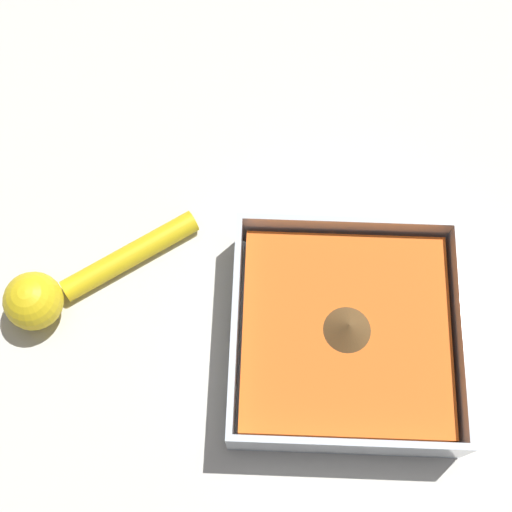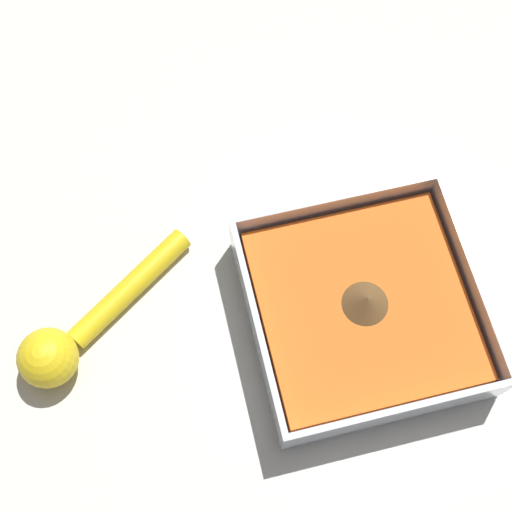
# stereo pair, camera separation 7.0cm
# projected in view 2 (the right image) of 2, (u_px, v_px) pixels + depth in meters

# --- Properties ---
(ground_plane) EXTENTS (4.00, 4.00, 0.00)m
(ground_plane) POSITION_uv_depth(u_px,v_px,m) (356.00, 342.00, 0.71)
(ground_plane) COLOR beige
(square_dish) EXTENTS (0.22, 0.22, 0.07)m
(square_dish) POSITION_uv_depth(u_px,v_px,m) (362.00, 310.00, 0.69)
(square_dish) COLOR silver
(square_dish) RESTS_ON ground_plane
(lemon_squeezer) EXTENTS (0.18, 0.14, 0.06)m
(lemon_squeezer) POSITION_uv_depth(u_px,v_px,m) (73.00, 336.00, 0.68)
(lemon_squeezer) COLOR yellow
(lemon_squeezer) RESTS_ON ground_plane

